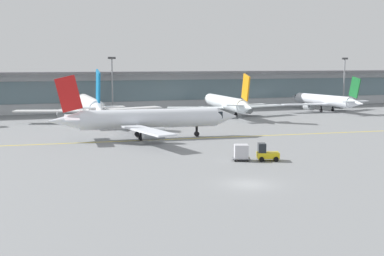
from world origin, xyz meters
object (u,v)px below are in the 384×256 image
(gate_airplane_4, at_px, (324,100))
(taxiing_regional_jet, at_px, (148,119))
(gate_airplane_3, at_px, (226,103))
(cargo_dolly_lead, at_px, (241,152))
(gate_airplane_2, at_px, (90,105))
(apron_light_mast_2, at_px, (344,80))
(baggage_tug, at_px, (266,153))
(apron_light_mast_1, at_px, (112,82))

(gate_airplane_4, height_order, taxiing_regional_jet, taxiing_regional_jet)
(gate_airplane_3, bearing_deg, cargo_dolly_lead, 161.92)
(gate_airplane_2, xyz_separation_m, gate_airplane_4, (56.72, 1.77, -0.56))
(gate_airplane_2, xyz_separation_m, taxiing_regional_jet, (4.87, -27.09, -0.20))
(gate_airplane_2, bearing_deg, apron_light_mast_2, -79.38)
(taxiing_regional_jet, bearing_deg, apron_light_mast_2, 35.82)
(gate_airplane_4, bearing_deg, gate_airplane_3, 90.98)
(cargo_dolly_lead, distance_m, apron_light_mast_2, 84.36)
(gate_airplane_2, relative_size, taxiing_regional_jet, 1.06)
(baggage_tug, xyz_separation_m, apron_light_mast_1, (-6.16, 63.49, 6.31))
(taxiing_regional_jet, distance_m, cargo_dolly_lead, 22.19)
(gate_airplane_3, bearing_deg, taxiing_regional_jet, 140.10)
(gate_airplane_4, distance_m, apron_light_mast_2, 16.89)
(gate_airplane_2, relative_size, gate_airplane_3, 1.10)
(gate_airplane_2, relative_size, cargo_dolly_lead, 12.61)
(gate_airplane_4, relative_size, apron_light_mast_2, 2.00)
(gate_airplane_2, distance_m, gate_airplane_4, 56.75)
(baggage_tug, height_order, apron_light_mast_1, apron_light_mast_1)
(gate_airplane_2, height_order, cargo_dolly_lead, gate_airplane_2)
(gate_airplane_4, relative_size, baggage_tug, 8.97)
(taxiing_regional_jet, relative_size, baggage_tug, 10.21)
(gate_airplane_4, height_order, cargo_dolly_lead, gate_airplane_4)
(baggage_tug, xyz_separation_m, cargo_dolly_lead, (-2.80, 1.00, 0.16))
(taxiing_regional_jet, height_order, baggage_tug, taxiing_regional_jet)
(gate_airplane_3, relative_size, gate_airplane_4, 1.10)
(baggage_tug, bearing_deg, gate_airplane_3, 91.51)
(apron_light_mast_1, xyz_separation_m, apron_light_mast_2, (62.34, -2.50, 0.03))
(baggage_tug, relative_size, cargo_dolly_lead, 1.16)
(gate_airplane_4, distance_m, baggage_tug, 67.03)
(gate_airplane_4, xyz_separation_m, baggage_tug, (-43.23, -51.20, -1.71))
(apron_light_mast_1, distance_m, apron_light_mast_2, 62.39)
(gate_airplane_2, bearing_deg, apron_light_mast_1, -26.34)
(gate_airplane_2, relative_size, apron_light_mast_1, 2.43)
(taxiing_regional_jet, bearing_deg, gate_airplane_3, 51.62)
(baggage_tug, xyz_separation_m, apron_light_mast_2, (56.18, 61.00, 6.33))
(gate_airplane_4, relative_size, taxiing_regional_jet, 0.88)
(gate_airplane_3, height_order, apron_light_mast_1, apron_light_mast_1)
(gate_airplane_4, xyz_separation_m, apron_light_mast_1, (-49.39, 12.29, 4.60))
(cargo_dolly_lead, height_order, apron_light_mast_2, apron_light_mast_2)
(gate_airplane_4, distance_m, taxiing_regional_jet, 59.34)
(apron_light_mast_2, bearing_deg, cargo_dolly_lead, -134.51)
(apron_light_mast_2, bearing_deg, gate_airplane_4, -142.90)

